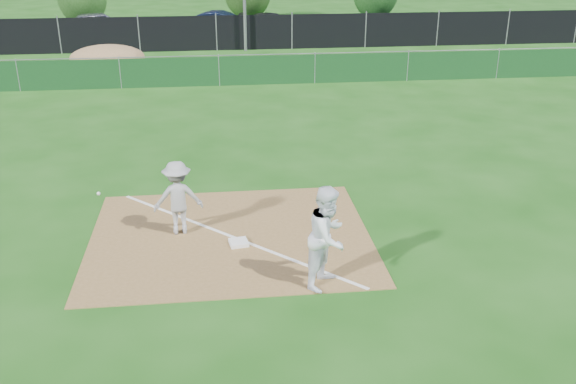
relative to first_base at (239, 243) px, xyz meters
The scene contains 13 objects.
ground 9.40m from the first_base, 90.97° to the left, with size 90.00×90.00×0.00m, color #164C10.
infield_dirt 0.43m from the first_base, 111.95° to the left, with size 6.00×5.00×0.02m, color brown.
foul_line 0.43m from the first_base, 111.95° to the left, with size 0.08×7.00×0.01m, color white.
green_fence 14.41m from the first_base, 90.63° to the left, with size 44.00×0.05×1.20m, color #0F3916.
dirt_mound 18.63m from the first_base, 106.08° to the left, with size 3.38×2.60×1.17m, color olive.
black_fence 22.41m from the first_base, 90.41° to the left, with size 46.00×0.04×1.80m, color black.
parking_lot 27.40m from the first_base, 90.33° to the left, with size 46.00×9.00×0.01m, color black.
first_base is the anchor object (origin of this frame).
play_at_first 1.64m from the first_base, 149.56° to the left, with size 2.22×0.71×1.64m.
runner 2.53m from the first_base, 47.71° to the right, with size 0.96×0.75×1.97m, color white.
car_left 28.39m from the first_base, 104.11° to the left, with size 1.72×4.27×1.46m, color #9EA1A6.
car_mid 27.01m from the first_base, 89.50° to the left, with size 1.49×4.26×1.40m, color black.
car_right 27.76m from the first_base, 83.10° to the left, with size 1.68×4.14×1.20m, color black.
Camera 1 is at (-0.18, -11.46, 6.30)m, focal length 40.00 mm.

